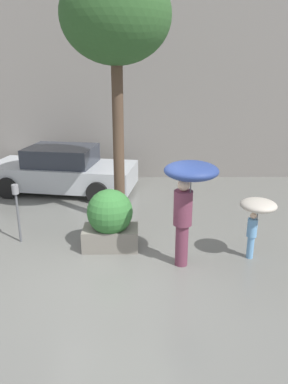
# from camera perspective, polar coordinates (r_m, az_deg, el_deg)

# --- Properties ---
(ground_plane) EXTENTS (40.00, 40.00, 0.00)m
(ground_plane) POSITION_cam_1_polar(r_m,az_deg,el_deg) (6.94, -5.46, -12.50)
(ground_plane) COLOR slate
(building_facade) EXTENTS (18.00, 0.30, 6.00)m
(building_facade) POSITION_cam_1_polar(r_m,az_deg,el_deg) (12.46, -3.37, 15.81)
(building_facade) COLOR gray
(building_facade) RESTS_ON ground
(planter_box) EXTENTS (1.13, 0.93, 1.26)m
(planter_box) POSITION_cam_1_polar(r_m,az_deg,el_deg) (7.65, -5.19, -4.18)
(planter_box) COLOR gray
(planter_box) RESTS_ON ground
(person_adult) EXTENTS (0.95, 0.95, 2.03)m
(person_adult) POSITION_cam_1_polar(r_m,az_deg,el_deg) (6.61, 6.78, 0.72)
(person_adult) COLOR brown
(person_adult) RESTS_ON ground
(person_child) EXTENTS (0.68, 0.68, 1.24)m
(person_child) POSITION_cam_1_polar(r_m,az_deg,el_deg) (7.33, 16.86, -2.74)
(person_child) COLOR #669ED1
(person_child) RESTS_ON ground
(parked_car_near) EXTENTS (4.54, 2.54, 1.35)m
(parked_car_near) POSITION_cam_1_polar(r_m,az_deg,el_deg) (11.50, -12.31, 3.18)
(parked_car_near) COLOR #B7BCC1
(parked_car_near) RESTS_ON ground
(street_tree) EXTENTS (2.30, 2.30, 5.55)m
(street_tree) POSITION_cam_1_polar(r_m,az_deg,el_deg) (8.43, -4.32, 24.83)
(street_tree) COLOR brown
(street_tree) RESTS_ON ground
(parking_meter) EXTENTS (0.14, 0.14, 1.29)m
(parking_meter) POSITION_cam_1_polar(r_m,az_deg,el_deg) (8.21, -18.85, -1.35)
(parking_meter) COLOR #595B60
(parking_meter) RESTS_ON ground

